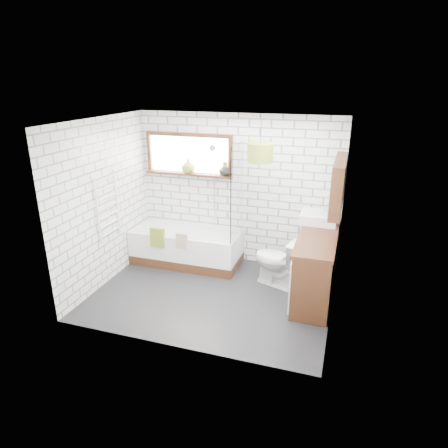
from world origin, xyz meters
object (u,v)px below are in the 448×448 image
(vanity, at_px, (316,265))
(toilet, at_px, (279,261))
(bathtub, at_px, (187,246))
(basin, at_px, (318,218))
(pendant, at_px, (260,153))

(vanity, bearing_deg, toilet, 168.26)
(bathtub, bearing_deg, vanity, -11.12)
(vanity, xyz_separation_m, basin, (-0.06, 0.50, 0.55))
(vanity, distance_m, pendant, 1.84)
(bathtub, bearing_deg, basin, 1.74)
(basin, height_order, pendant, pendant)
(basin, distance_m, pendant, 1.53)
(pendant, bearing_deg, toilet, 57.67)
(toilet, xyz_separation_m, pendant, (-0.25, -0.39, 1.69))
(bathtub, xyz_separation_m, pendant, (1.40, -0.71, 1.80))
(vanity, relative_size, pendant, 4.94)
(basin, bearing_deg, bathtub, -178.26)
(bathtub, xyz_separation_m, basin, (2.15, 0.07, 0.73))
(bathtub, relative_size, pendant, 5.44)
(pendant, bearing_deg, basin, 45.73)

